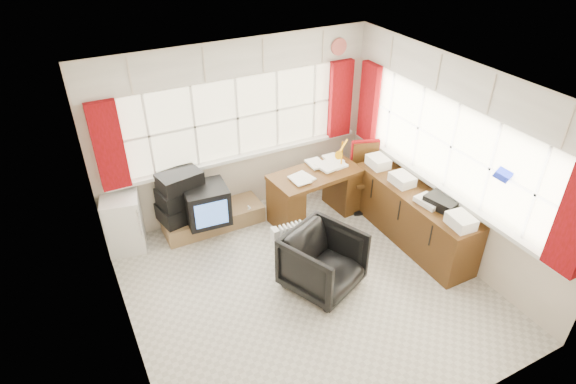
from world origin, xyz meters
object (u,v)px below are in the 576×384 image
object	(u,v)px
task_chair	(365,173)
mini_fridge	(124,223)
radiator	(289,246)
tv_bench	(214,218)
desk	(315,193)
crt_tv	(207,204)
credenza	(413,215)
office_chair	(323,262)
desk_lamp	(342,148)

from	to	relation	value
task_chair	mini_fridge	xyz separation A→B (m)	(-3.40, 0.58, -0.15)
radiator	tv_bench	distance (m)	1.31
desk	crt_tv	distance (m)	1.54
credenza	office_chair	bearing A→B (deg)	-171.34
tv_bench	mini_fridge	size ratio (longest dim) A/B	1.78
desk_lamp	credenza	world-z (taller)	desk_lamp
desk_lamp	crt_tv	size ratio (longest dim) A/B	0.69
desk	mini_fridge	world-z (taller)	mini_fridge
desk_lamp	credenza	bearing A→B (deg)	-65.82
task_chair	radiator	xyz separation A→B (m)	(-1.60, -0.65, -0.31)
desk	office_chair	xyz separation A→B (m)	(-0.64, -1.29, -0.04)
desk_lamp	office_chair	size ratio (longest dim) A/B	0.51
task_chair	credenza	distance (m)	1.03
crt_tv	desk_lamp	bearing A→B (deg)	-8.83
desk	task_chair	world-z (taller)	task_chair
office_chair	tv_bench	world-z (taller)	office_chair
credenza	radiator	bearing A→B (deg)	167.57
office_chair	mini_fridge	size ratio (longest dim) A/B	1.04
desk_lamp	mini_fridge	xyz separation A→B (m)	(-2.99, 0.54, -0.64)
office_chair	mini_fridge	bearing A→B (deg)	113.03
office_chair	crt_tv	bearing A→B (deg)	95.22
desk_lamp	task_chair	world-z (taller)	desk_lamp
mini_fridge	desk	bearing A→B (deg)	-11.86
tv_bench	desk_lamp	bearing A→B (deg)	-14.31
desk	tv_bench	distance (m)	1.49
credenza	crt_tv	size ratio (longest dim) A/B	3.31
radiator	credenza	bearing A→B (deg)	-12.43
desk_lamp	office_chair	xyz separation A→B (m)	(-1.06, -1.29, -0.66)
radiator	crt_tv	distance (m)	1.27
desk	credenza	size ratio (longest dim) A/B	0.67
desk_lamp	radiator	distance (m)	1.60
desk_lamp	crt_tv	world-z (taller)	desk_lamp
desk	desk_lamp	bearing A→B (deg)	-0.01
office_chair	tv_bench	distance (m)	1.92
task_chair	tv_bench	bearing A→B (deg)	167.34
task_chair	credenza	world-z (taller)	task_chair
tv_bench	mini_fridge	distance (m)	1.21
task_chair	radiator	distance (m)	1.76
radiator	credenza	distance (m)	1.72
radiator	credenza	world-z (taller)	credenza
task_chair	radiator	size ratio (longest dim) A/B	1.84
desk	task_chair	xyz separation A→B (m)	(0.83, -0.04, 0.13)
desk_lamp	mini_fridge	bearing A→B (deg)	169.75
credenza	mini_fridge	size ratio (longest dim) A/B	2.55
desk	desk_lamp	xyz separation A→B (m)	(0.42, -0.00, 0.62)
desk_lamp	credenza	distance (m)	1.33
task_chair	tv_bench	xyz separation A→B (m)	(-2.22, 0.50, -0.42)
mini_fridge	radiator	bearing A→B (deg)	-34.49
office_chair	credenza	bearing A→B (deg)	-14.75
radiator	task_chair	bearing A→B (deg)	22.20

